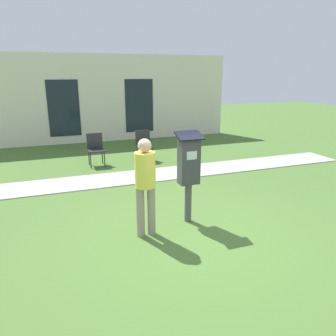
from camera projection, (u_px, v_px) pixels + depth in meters
The scene contains 7 objects.
ground_plane at pixel (189, 232), 5.38m from camera, with size 40.00×40.00×0.00m, color #476B2D.
sidewalk at pixel (138, 177), 8.25m from camera, with size 12.00×1.10×0.02m.
building_facade at pixel (102, 99), 12.22m from camera, with size 10.00×0.26×3.20m.
parking_meter at pixel (189, 166), 5.52m from camera, with size 0.44×0.31×1.59m.
person_standing at pixel (145, 180), 5.05m from camera, with size 0.32×0.32×1.58m.
outdoor_chair_left at pixel (95, 147), 9.19m from camera, with size 0.44×0.44×0.90m.
outdoor_chair_middle at pixel (144, 143), 9.67m from camera, with size 0.44×0.44×0.90m.
Camera 1 is at (-2.01, -4.45, 2.52)m, focal length 35.00 mm.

